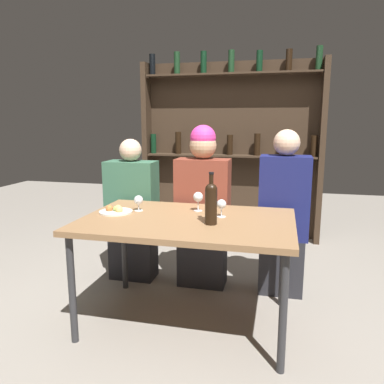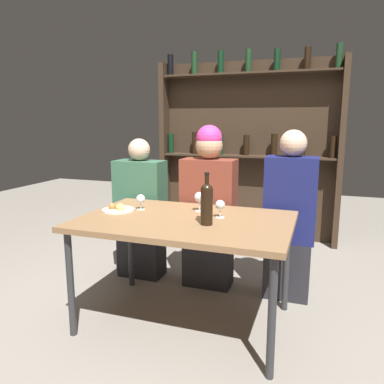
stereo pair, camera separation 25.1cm
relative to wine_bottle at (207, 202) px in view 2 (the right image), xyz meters
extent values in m
plane|color=gray|center=(-0.17, 0.09, -0.86)|extent=(10.00, 10.00, 0.00)
cube|color=olive|center=(-0.17, 0.09, -0.16)|extent=(1.36, 0.90, 0.04)
cylinder|color=#2D2D30|center=(-0.79, -0.30, -0.52)|extent=(0.04, 0.04, 0.69)
cylinder|color=#2D2D30|center=(0.45, -0.30, -0.52)|extent=(0.04, 0.04, 0.69)
cylinder|color=#2D2D30|center=(-0.79, 0.48, -0.52)|extent=(0.04, 0.04, 0.69)
cylinder|color=#2D2D30|center=(0.45, 0.48, -0.52)|extent=(0.04, 0.04, 0.69)
cube|color=#38281C|center=(-0.17, 2.17, 0.13)|extent=(1.99, 0.02, 1.99)
cube|color=#38281C|center=(-1.16, 2.06, 0.13)|extent=(0.06, 0.18, 1.99)
cube|color=#38281C|center=(0.82, 2.06, 0.13)|extent=(0.06, 0.18, 1.99)
cube|color=#38281C|center=(-0.17, 2.06, 0.09)|extent=(1.91, 0.18, 0.02)
cylinder|color=black|center=(-1.09, 2.07, 0.21)|extent=(0.07, 0.07, 0.23)
cylinder|color=black|center=(-0.78, 2.06, 0.22)|extent=(0.07, 0.07, 0.25)
cylinder|color=black|center=(-0.47, 2.07, 0.21)|extent=(0.07, 0.07, 0.23)
cylinder|color=black|center=(-0.17, 2.07, 0.21)|extent=(0.07, 0.07, 0.23)
cylinder|color=black|center=(0.13, 2.07, 0.22)|extent=(0.07, 0.07, 0.24)
cylinder|color=black|center=(0.43, 2.06, 0.21)|extent=(0.07, 0.07, 0.22)
cylinder|color=black|center=(0.74, 2.06, 0.21)|extent=(0.07, 0.07, 0.23)
cube|color=#38281C|center=(-0.17, 2.06, 0.98)|extent=(1.91, 0.18, 0.02)
cylinder|color=black|center=(-1.08, 2.07, 1.11)|extent=(0.07, 0.07, 0.23)
cylinder|color=#19381E|center=(-0.78, 2.05, 1.11)|extent=(0.07, 0.07, 0.24)
cylinder|color=black|center=(-0.48, 2.07, 1.11)|extent=(0.07, 0.07, 0.24)
cylinder|color=#19381E|center=(-0.17, 2.06, 1.11)|extent=(0.07, 0.07, 0.24)
cylinder|color=black|center=(0.13, 2.06, 1.10)|extent=(0.07, 0.07, 0.22)
cylinder|color=black|center=(0.44, 2.07, 1.10)|extent=(0.07, 0.07, 0.23)
cylinder|color=#19381E|center=(0.74, 2.07, 1.11)|extent=(0.07, 0.07, 0.25)
cylinder|color=black|center=(0.00, 0.00, -0.03)|extent=(0.07, 0.07, 0.21)
sphere|color=black|center=(0.00, 0.00, 0.07)|extent=(0.07, 0.07, 0.07)
cylinder|color=black|center=(0.00, 0.00, 0.12)|extent=(0.03, 0.03, 0.09)
cylinder|color=black|center=(0.00, 0.00, 0.17)|extent=(0.03, 0.03, 0.01)
cylinder|color=silver|center=(0.04, 0.18, -0.14)|extent=(0.06, 0.06, 0.00)
cylinder|color=silver|center=(0.04, 0.18, -0.10)|extent=(0.01, 0.01, 0.06)
sphere|color=silver|center=(0.04, 0.18, -0.05)|extent=(0.06, 0.06, 0.06)
cylinder|color=silver|center=(-0.55, 0.22, -0.14)|extent=(0.06, 0.06, 0.00)
cylinder|color=silver|center=(-0.55, 0.22, -0.11)|extent=(0.01, 0.01, 0.06)
sphere|color=silver|center=(-0.55, 0.22, -0.06)|extent=(0.06, 0.06, 0.06)
cylinder|color=silver|center=(-0.15, 0.31, -0.14)|extent=(0.06, 0.06, 0.00)
cylinder|color=silver|center=(-0.15, 0.31, -0.10)|extent=(0.01, 0.01, 0.08)
sphere|color=silver|center=(-0.15, 0.31, -0.04)|extent=(0.07, 0.07, 0.07)
cylinder|color=silver|center=(-0.69, 0.13, -0.13)|extent=(0.23, 0.23, 0.01)
sphere|color=#E5BC66|center=(-0.66, 0.11, -0.11)|extent=(0.05, 0.05, 0.05)
sphere|color=#99B256|center=(-0.69, 0.13, -0.12)|extent=(0.04, 0.04, 0.04)
sphere|color=#E5BC66|center=(-0.68, 0.15, -0.11)|extent=(0.05, 0.05, 0.05)
sphere|color=#C67038|center=(-0.74, 0.13, -0.11)|extent=(0.05, 0.05, 0.05)
cube|color=#26262B|center=(-0.81, 0.70, -0.64)|extent=(0.38, 0.22, 0.45)
cube|color=#38664C|center=(-0.81, 0.70, -0.13)|extent=(0.42, 0.22, 0.56)
sphere|color=beige|center=(-0.81, 0.70, 0.24)|extent=(0.18, 0.18, 0.18)
cube|color=#26262B|center=(-0.20, 0.70, -0.64)|extent=(0.38, 0.22, 0.45)
cube|color=brown|center=(-0.20, 0.70, -0.11)|extent=(0.43, 0.22, 0.60)
sphere|color=tan|center=(-0.20, 0.70, 0.29)|extent=(0.21, 0.21, 0.21)
sphere|color=#EA3893|center=(-0.20, 0.70, 0.35)|extent=(0.20, 0.20, 0.20)
cube|color=#26262B|center=(0.44, 0.70, -0.64)|extent=(0.34, 0.22, 0.45)
cube|color=navy|center=(0.44, 0.70, -0.10)|extent=(0.37, 0.22, 0.64)
sphere|color=beige|center=(0.44, 0.70, 0.32)|extent=(0.20, 0.20, 0.20)
camera|label=1|loc=(0.40, -2.17, 0.48)|focal=35.00mm
camera|label=2|loc=(0.64, -2.10, 0.48)|focal=35.00mm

